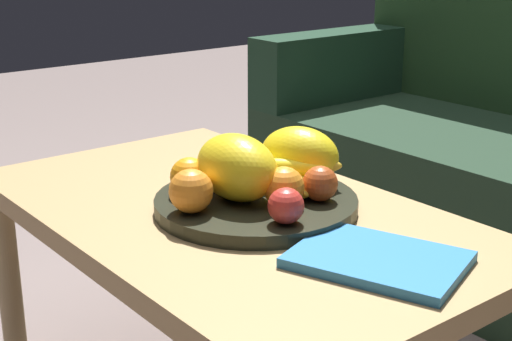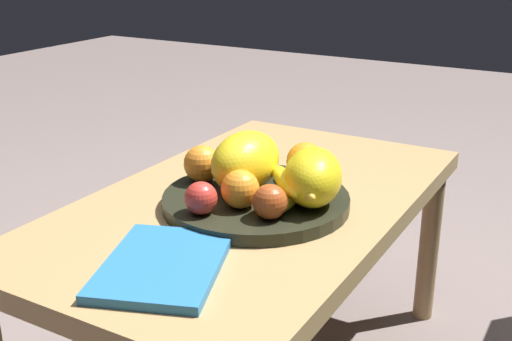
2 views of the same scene
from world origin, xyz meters
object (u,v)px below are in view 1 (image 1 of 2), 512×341
at_px(orange_front, 191,191).
at_px(orange_back, 235,156).
at_px(fruit_bowl, 256,204).
at_px(orange_right, 189,176).
at_px(coffee_table, 230,236).
at_px(melon_smaller_beside, 300,155).
at_px(melon_large_front, 237,167).
at_px(banana_bunch, 295,174).
at_px(apple_front, 320,184).
at_px(apple_left, 286,206).
at_px(orange_left, 284,187).
at_px(magazine, 378,260).

xyz_separation_m(orange_front, orange_back, (-0.11, 0.18, 0.00)).
xyz_separation_m(fruit_bowl, orange_right, (-0.08, -0.09, 0.05)).
height_order(coffee_table, melon_smaller_beside, melon_smaller_beside).
bearing_deg(melon_large_front, banana_bunch, 75.43).
bearing_deg(apple_front, apple_left, -69.38).
bearing_deg(orange_front, orange_left, 60.58).
bearing_deg(orange_back, melon_smaller_beside, 31.83).
bearing_deg(melon_smaller_beside, coffee_table, -99.54).
bearing_deg(fruit_bowl, orange_back, 159.66).
bearing_deg(fruit_bowl, banana_bunch, 79.89).
bearing_deg(apple_front, magazine, -20.07).
xyz_separation_m(orange_left, magazine, (0.23, -0.01, -0.05)).
height_order(orange_back, magazine, orange_back).
height_order(orange_left, magazine, orange_left).
xyz_separation_m(fruit_bowl, orange_back, (-0.12, 0.05, 0.05)).
bearing_deg(orange_left, melon_smaller_beside, 126.77).
height_order(coffee_table, apple_left, apple_left).
bearing_deg(apple_left, orange_right, -168.04).
bearing_deg(fruit_bowl, apple_left, -17.52).
distance_m(coffee_table, banana_bunch, 0.16).
xyz_separation_m(orange_left, orange_right, (-0.15, -0.09, -0.00)).
distance_m(orange_front, apple_left, 0.17).
relative_size(melon_large_front, orange_back, 2.21).
distance_m(melon_smaller_beside, magazine, 0.34).
bearing_deg(fruit_bowl, coffee_table, -139.66).
height_order(melon_smaller_beside, banana_bunch, melon_smaller_beside).
height_order(orange_right, banana_bunch, orange_right).
height_order(coffee_table, orange_right, orange_right).
height_order(orange_right, apple_front, orange_right).
height_order(coffee_table, magazine, magazine).
distance_m(coffee_table, orange_right, 0.13).
distance_m(orange_right, orange_back, 0.14).
relative_size(melon_large_front, apple_front, 2.77).
relative_size(orange_right, banana_bunch, 0.44).
distance_m(orange_left, magazine, 0.23).
relative_size(fruit_bowl, banana_bunch, 2.31).
xyz_separation_m(orange_right, magazine, (0.38, 0.09, -0.05)).
xyz_separation_m(fruit_bowl, melon_smaller_beside, (-0.01, 0.11, 0.07)).
relative_size(apple_left, magazine, 0.24).
height_order(melon_smaller_beside, magazine, melon_smaller_beside).
height_order(melon_large_front, orange_back, melon_large_front).
height_order(apple_front, magazine, apple_front).
bearing_deg(magazine, melon_large_front, 165.50).
bearing_deg(coffee_table, orange_left, 19.59).
relative_size(coffee_table, orange_right, 14.53).
bearing_deg(magazine, orange_back, 153.47).
relative_size(orange_left, orange_back, 0.91).
xyz_separation_m(fruit_bowl, orange_front, (-0.01, -0.13, 0.05)).
height_order(melon_smaller_beside, orange_back, melon_smaller_beside).
xyz_separation_m(apple_front, banana_bunch, (-0.07, 0.00, -0.00)).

